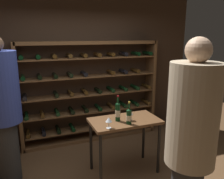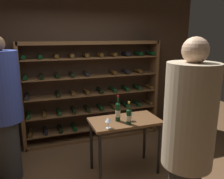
# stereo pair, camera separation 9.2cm
# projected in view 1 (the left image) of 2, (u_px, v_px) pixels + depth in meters

# --- Properties ---
(back_wall) EXTENTS (5.04, 0.10, 2.81)m
(back_wall) POSITION_uv_depth(u_px,v_px,m) (74.00, 69.00, 4.38)
(back_wall) COLOR #3D2B1E
(back_wall) RESTS_ON ground
(wine_rack) EXTENTS (2.69, 0.32, 1.94)m
(wine_rack) POSITION_uv_depth(u_px,v_px,m) (91.00, 92.00, 4.40)
(wine_rack) COLOR brown
(wine_rack) RESTS_ON ground
(tasting_table) EXTENTS (1.01, 0.56, 0.84)m
(tasting_table) POSITION_uv_depth(u_px,v_px,m) (125.00, 127.00, 3.34)
(tasting_table) COLOR brown
(tasting_table) RESTS_ON ground
(person_bystander_red_print) EXTENTS (0.47, 0.48, 2.04)m
(person_bystander_red_print) POSITION_uv_depth(u_px,v_px,m) (3.00, 105.00, 3.03)
(person_bystander_red_print) COLOR #2A2A2A
(person_bystander_red_print) RESTS_ON ground
(person_guest_khaki) EXTENTS (0.46, 0.46, 2.03)m
(person_guest_khaki) POSITION_uv_depth(u_px,v_px,m) (191.00, 138.00, 2.08)
(person_guest_khaki) COLOR #2B2B2B
(person_guest_khaki) RESTS_ON ground
(wine_bottle_green_slim) EXTENTS (0.07, 0.07, 0.38)m
(wine_bottle_green_slim) POSITION_uv_depth(u_px,v_px,m) (118.00, 111.00, 3.24)
(wine_bottle_green_slim) COLOR black
(wine_bottle_green_slim) RESTS_ON tasting_table
(wine_bottle_amber_reserve) EXTENTS (0.08, 0.08, 0.32)m
(wine_bottle_amber_reserve) POSITION_uv_depth(u_px,v_px,m) (129.00, 116.00, 3.13)
(wine_bottle_amber_reserve) COLOR black
(wine_bottle_amber_reserve) RESTS_ON tasting_table
(wine_glass_stemmed_right) EXTENTS (0.09, 0.09, 0.17)m
(wine_glass_stemmed_right) POSITION_uv_depth(u_px,v_px,m) (130.00, 112.00, 3.26)
(wine_glass_stemmed_right) COLOR silver
(wine_glass_stemmed_right) RESTS_ON tasting_table
(wine_glass_stemmed_left) EXTENTS (0.09, 0.09, 0.15)m
(wine_glass_stemmed_left) POSITION_uv_depth(u_px,v_px,m) (109.00, 120.00, 2.98)
(wine_glass_stemmed_left) COLOR silver
(wine_glass_stemmed_left) RESTS_ON tasting_table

